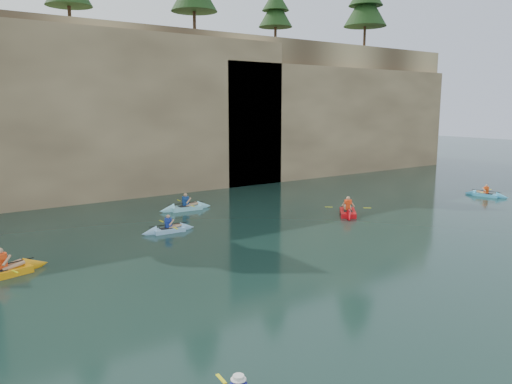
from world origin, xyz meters
TOP-DOWN VIEW (x-y plane):
  - ground at (0.00, 0.00)m, footprint 160.00×160.00m
  - cliff at (0.00, 30.00)m, footprint 70.00×16.00m
  - cliff_slab_center at (2.00, 22.60)m, footprint 24.00×2.40m
  - cliff_slab_east at (22.00, 22.60)m, footprint 26.00×2.40m
  - sea_cave_center at (-4.00, 21.95)m, footprint 3.50×1.00m
  - sea_cave_east at (10.00, 21.95)m, footprint 5.00×1.00m
  - kayaker_orange at (-8.46, 9.45)m, footprint 3.62×2.56m
  - kayaker_ltblue_near at (-0.63, 11.84)m, footprint 2.81×2.19m
  - kayaker_red_far at (9.48, 9.49)m, footprint 3.02×3.20m
  - kayaker_ltblue_mid at (2.53, 16.07)m, footprint 3.36×2.48m
  - kayaker_blue_east at (21.50, 8.11)m, footprint 2.07×3.01m

SIDE VIEW (x-z plane):
  - ground at x=0.00m, z-range 0.00..0.00m
  - kayaker_blue_east at x=21.50m, z-range -0.39..0.65m
  - kayaker_ltblue_near at x=-0.63m, z-range -0.41..0.68m
  - kayaker_ltblue_mid at x=2.53m, z-range -0.48..0.79m
  - kayaker_red_far at x=9.48m, z-range -0.50..0.83m
  - kayaker_orange at x=-8.46m, z-range -0.51..0.84m
  - sea_cave_center at x=-4.00m, z-range 0.00..3.20m
  - sea_cave_east at x=10.00m, z-range 0.00..4.50m
  - cliff_slab_east at x=22.00m, z-range 0.00..9.84m
  - cliff_slab_center at x=2.00m, z-range 0.00..11.40m
  - cliff at x=0.00m, z-range 0.00..12.00m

